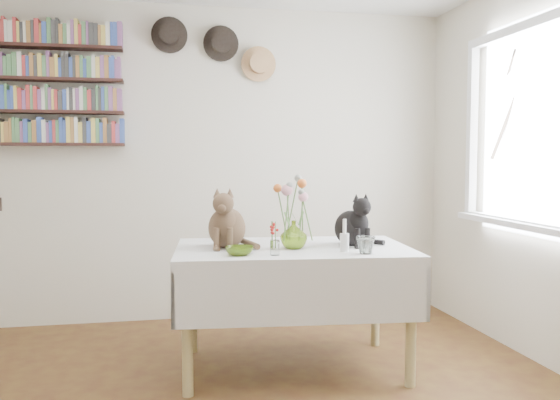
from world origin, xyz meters
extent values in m
cube|color=beige|center=(0.00, 2.27, 1.25)|extent=(4.04, 0.04, 2.54)
cube|color=white|center=(1.97, 0.80, 1.50)|extent=(0.01, 1.40, 1.20)
cube|color=white|center=(1.97, 0.80, 2.13)|extent=(0.06, 1.52, 0.06)
cube|color=white|center=(1.97, 0.80, 0.87)|extent=(0.06, 1.52, 0.06)
cube|color=white|center=(1.97, 1.53, 1.50)|extent=(0.06, 0.06, 1.20)
cube|color=white|center=(1.94, 0.80, 0.87)|extent=(0.12, 1.50, 0.04)
cube|color=white|center=(0.46, 0.96, 0.73)|extent=(1.49, 1.03, 0.06)
cylinder|color=tan|center=(-0.20, 0.65, 0.35)|extent=(0.06, 0.06, 0.69)
cylinder|color=tan|center=(1.05, 0.54, 0.35)|extent=(0.06, 0.06, 0.69)
cylinder|color=tan|center=(-0.13, 1.39, 0.35)|extent=(0.06, 0.06, 0.69)
cylinder|color=tan|center=(1.11, 1.28, 0.35)|extent=(0.06, 0.06, 0.69)
imported|color=#B1D549|center=(0.44, 0.89, 0.84)|extent=(0.22, 0.22, 0.17)
imported|color=#B1D549|center=(0.09, 0.71, 0.78)|extent=(0.22, 0.22, 0.05)
imported|color=white|center=(0.80, 0.62, 0.81)|extent=(0.12, 0.12, 0.10)
cylinder|color=white|center=(0.71, 0.72, 0.81)|extent=(0.05, 0.05, 0.11)
cylinder|color=white|center=(0.71, 0.72, 0.90)|extent=(0.02, 0.02, 0.08)
cylinder|color=white|center=(0.29, 0.67, 0.80)|extent=(0.05, 0.05, 0.08)
cone|color=white|center=(0.90, 0.95, 0.79)|extent=(0.06, 0.06, 0.08)
sphere|color=beige|center=(0.90, 0.95, 0.85)|extent=(0.03, 0.03, 0.03)
cylinder|color=#4C7233|center=(0.41, 0.90, 0.96)|extent=(0.01, 0.01, 0.30)
sphere|color=pink|center=(0.41, 0.90, 1.11)|extent=(0.07, 0.07, 0.07)
cylinder|color=#4C7233|center=(0.48, 0.87, 0.94)|extent=(0.01, 0.01, 0.26)
sphere|color=pink|center=(0.48, 0.87, 1.07)|extent=(0.06, 0.06, 0.06)
cylinder|color=#4C7233|center=(0.50, 0.92, 0.98)|extent=(0.01, 0.01, 0.34)
sphere|color=orange|center=(0.50, 0.92, 1.15)|extent=(0.06, 0.06, 0.06)
cylinder|color=#4C7233|center=(0.38, 0.93, 0.96)|extent=(0.01, 0.01, 0.31)
sphere|color=orange|center=(0.38, 0.93, 1.12)|extent=(0.05, 0.05, 0.05)
cylinder|color=#4C7233|center=(0.44, 0.94, 0.99)|extent=(0.01, 0.01, 0.37)
sphere|color=#999E93|center=(0.44, 0.94, 1.18)|extent=(0.04, 0.04, 0.04)
cylinder|color=#4C7233|center=(0.39, 0.86, 0.97)|extent=(0.01, 0.01, 0.33)
sphere|color=#999E93|center=(0.39, 0.86, 1.14)|extent=(0.04, 0.04, 0.04)
cylinder|color=#4C7233|center=(0.51, 0.85, 0.95)|extent=(0.01, 0.01, 0.29)
sphere|color=#999E93|center=(0.51, 0.85, 1.10)|extent=(0.04, 0.04, 0.04)
cube|color=#311914|center=(-1.10, 2.16, 1.40)|extent=(1.00, 0.16, 0.02)
cube|color=#311914|center=(-1.10, 2.16, 1.64)|extent=(1.00, 0.16, 0.02)
cube|color=#311914|center=(-1.10, 2.16, 1.88)|extent=(1.00, 0.16, 0.02)
cube|color=#311914|center=(-1.10, 2.16, 2.12)|extent=(1.00, 0.16, 0.02)
cylinder|color=black|center=(-0.25, 2.21, 2.25)|extent=(0.28, 0.02, 0.28)
cylinder|color=black|center=(-0.25, 2.17, 2.25)|extent=(0.16, 0.08, 0.16)
cylinder|color=black|center=(0.15, 2.21, 2.20)|extent=(0.28, 0.02, 0.28)
cylinder|color=black|center=(0.15, 2.17, 2.20)|extent=(0.16, 0.08, 0.16)
cylinder|color=tan|center=(0.45, 2.21, 2.05)|extent=(0.28, 0.02, 0.28)
cylinder|color=tan|center=(0.45, 2.17, 2.05)|extent=(0.16, 0.08, 0.16)
camera|label=1|loc=(-0.33, -2.54, 1.29)|focal=38.00mm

